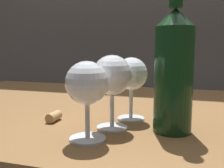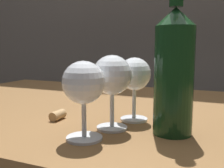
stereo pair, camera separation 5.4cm
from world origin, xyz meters
The scene contains 6 objects.
dining_table centered at (0.00, 0.00, 0.66)m, with size 1.54×0.79×0.75m.
wine_glass_amber centered at (-0.04, -0.27, 0.85)m, with size 0.08×0.08×0.15m.
wine_glass_merlot centered at (-0.02, -0.19, 0.86)m, with size 0.08×0.08×0.15m.
wine_glass_pinot centered at (0.00, -0.11, 0.85)m, with size 0.08×0.08×0.15m.
wine_bottle centered at (0.10, -0.17, 0.88)m, with size 0.08×0.08×0.32m.
cork centered at (-0.17, -0.18, 0.76)m, with size 0.02×0.02×0.04m, color tan.
Camera 2 is at (0.19, -0.68, 0.92)m, focal length 42.22 mm.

